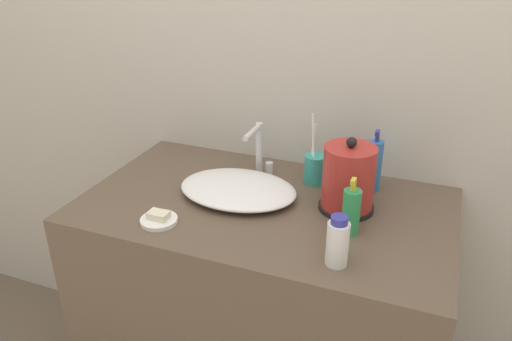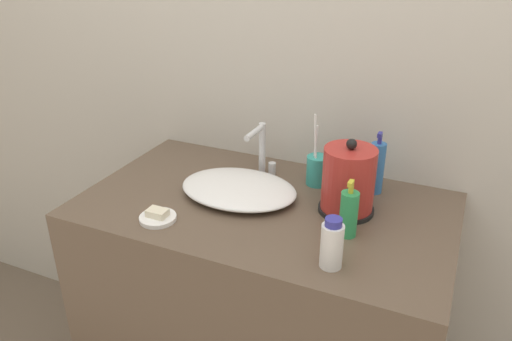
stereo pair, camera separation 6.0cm
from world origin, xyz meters
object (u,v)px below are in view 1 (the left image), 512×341
Objects in this scene: faucet at (259,147)px; shampoo_bottle at (351,211)px; toothbrush_cup at (315,168)px; mouthwash_bottle at (338,242)px; lotion_bottle at (374,165)px; electric_kettle at (348,181)px.

shampoo_bottle is at bearing -34.64° from faucet.
toothbrush_cup reaches higher than faucet.
toothbrush_cup is 0.42m from mouthwash_bottle.
toothbrush_cup reaches higher than mouthwash_bottle.
shampoo_bottle is at bearing -56.73° from toothbrush_cup.
lotion_bottle is 1.21× the size of shampoo_bottle.
faucet is 0.19m from toothbrush_cup.
mouthwash_bottle is (-0.00, -0.15, -0.00)m from shampoo_bottle.
toothbrush_cup is at bearing 112.22° from mouthwash_bottle.
mouthwash_bottle is at bearing -67.78° from toothbrush_cup.
lotion_bottle is at bearing 6.69° from toothbrush_cup.
shampoo_bottle is at bearing 89.56° from mouthwash_bottle.
shampoo_bottle is (-0.01, -0.27, -0.02)m from lotion_bottle.
toothbrush_cup is 1.17× the size of lotion_bottle.
lotion_bottle reaches higher than faucet.
toothbrush_cup is at bearing -173.31° from lotion_bottle.
lotion_bottle is 0.41m from mouthwash_bottle.
electric_kettle is at bearing -21.00° from faucet.
lotion_bottle is (0.35, 0.03, -0.01)m from faucet.
mouthwash_bottle is (0.03, -0.26, -0.03)m from electric_kettle.
shampoo_bottle is at bearing -73.76° from electric_kettle.
faucet is at bearing 159.00° from electric_kettle.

